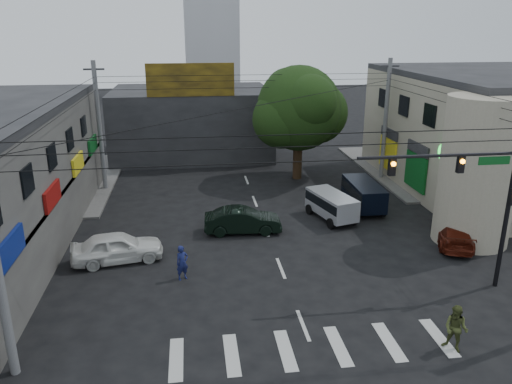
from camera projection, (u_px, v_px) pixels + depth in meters
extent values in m
plane|color=black|center=(289.00, 288.00, 22.78)|extent=(160.00, 160.00, 0.00)
cube|color=#514F4C|center=(7.00, 184.00, 37.44)|extent=(16.00, 16.00, 0.15)
cube|color=#514F4C|center=(458.00, 168.00, 41.93)|extent=(16.00, 16.00, 0.15)
cube|color=gray|center=(500.00, 134.00, 35.98)|extent=(14.00, 18.00, 8.00)
cylinder|color=gray|center=(478.00, 171.00, 26.65)|extent=(4.00, 4.00, 8.00)
cube|color=#232326|center=(192.00, 122.00, 45.78)|extent=(14.00, 10.00, 6.00)
cube|color=olive|center=(190.00, 80.00, 39.81)|extent=(7.00, 0.30, 2.60)
cylinder|color=black|center=(298.00, 151.00, 38.57)|extent=(0.70, 0.70, 4.40)
sphere|color=black|center=(299.00, 108.00, 37.53)|extent=(6.40, 6.40, 6.40)
cylinder|color=black|center=(507.00, 213.00, 21.89)|extent=(0.20, 0.20, 7.20)
cylinder|color=black|center=(439.00, 156.00, 20.60)|extent=(7.00, 0.14, 0.14)
cube|color=black|center=(461.00, 164.00, 20.85)|extent=(0.28, 0.22, 0.75)
cube|color=black|center=(392.00, 167.00, 20.47)|extent=(0.28, 0.22, 0.75)
sphere|color=orange|center=(463.00, 161.00, 20.67)|extent=(0.20, 0.20, 0.20)
sphere|color=orange|center=(394.00, 164.00, 20.29)|extent=(0.20, 0.20, 0.20)
cube|color=#0B511B|center=(494.00, 161.00, 21.00)|extent=(1.40, 0.06, 0.35)
cylinder|color=#59595B|center=(100.00, 128.00, 35.06)|extent=(0.32, 0.32, 9.20)
cylinder|color=#59595B|center=(385.00, 120.00, 37.68)|extent=(0.32, 0.32, 9.20)
imported|color=black|center=(243.00, 220.00, 28.76)|extent=(2.01, 4.58, 1.46)
imported|color=white|center=(117.00, 247.00, 25.19)|extent=(3.38, 5.16, 1.54)
imported|color=#52170B|center=(453.00, 234.00, 27.18)|extent=(4.53, 5.46, 1.26)
imported|color=#171D51|center=(182.00, 263.00, 23.37)|extent=(0.94, 0.90, 1.69)
imported|color=#3E4620|center=(456.00, 329.00, 18.16)|extent=(1.56, 1.56, 1.81)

